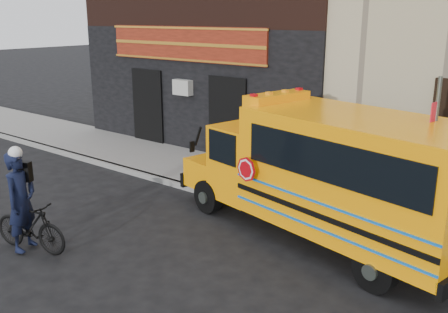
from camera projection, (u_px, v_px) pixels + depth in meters
ground at (189, 249)px, 10.09m from camera, size 120.00×120.00×0.00m
curb at (261, 208)px, 12.03m from camera, size 40.00×0.20×0.15m
sidewalk at (293, 191)px, 13.17m from camera, size 40.00×3.00×0.15m
school_bus at (331, 172)px, 10.05m from camera, size 7.19×3.51×2.92m
sign_pole at (430, 164)px, 9.09m from camera, size 0.08×0.31×3.53m
bicycle at (30, 226)px, 9.89m from camera, size 1.81×0.91×1.05m
cyclist at (21, 204)px, 9.75m from camera, size 0.72×0.86×2.00m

